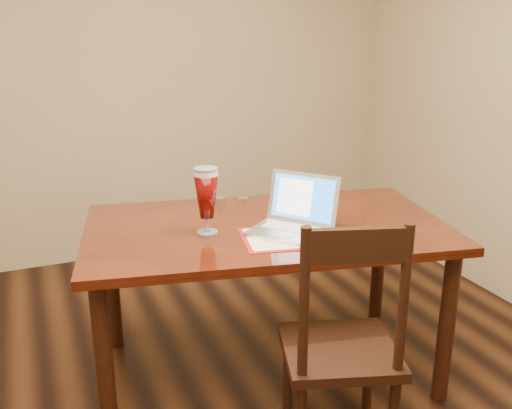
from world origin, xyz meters
name	(u,v)px	position (x,y,z in m)	size (l,w,h in m)	color
room_shell	(219,31)	(0.00, 0.00, 1.76)	(4.51, 5.01, 2.71)	tan
dining_table	(265,241)	(0.42, 0.58, 0.74)	(1.93, 1.32, 1.15)	#521B0B
dining_chair	(342,348)	(0.47, -0.10, 0.52)	(0.58, 0.56, 1.10)	black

